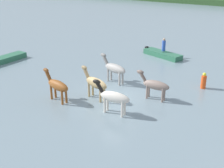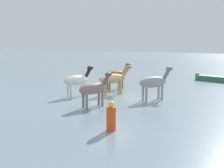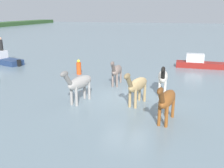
{
  "view_description": "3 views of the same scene",
  "coord_description": "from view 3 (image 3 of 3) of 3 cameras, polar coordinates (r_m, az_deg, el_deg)",
  "views": [
    {
      "loc": [
        9.49,
        -14.56,
        7.93
      ],
      "look_at": [
        -0.25,
        0.4,
        0.7
      ],
      "focal_mm": 47.33,
      "sensor_mm": 36.0,
      "label": 1
    },
    {
      "loc": [
        11.12,
        11.68,
        3.17
      ],
      "look_at": [
        0.84,
        0.83,
        1.01
      ],
      "focal_mm": 42.46,
      "sensor_mm": 36.0,
      "label": 2
    },
    {
      "loc": [
        -12.84,
        -2.7,
        4.65
      ],
      "look_at": [
        -0.67,
        0.61,
        0.98
      ],
      "focal_mm": 40.25,
      "sensor_mm": 36.0,
      "label": 3
    }
  ],
  "objects": [
    {
      "name": "ground_plane",
      "position": [
        13.92,
        3.17,
        -3.31
      ],
      "size": [
        190.05,
        190.05,
        0.0
      ],
      "primitive_type": "plane",
      "color": "gray"
    },
    {
      "name": "horse_pinto_flank",
      "position": [
        14.63,
        11.49,
        1.58
      ],
      "size": [
        2.4,
        0.65,
        1.87
      ],
      "rotation": [
        0.0,
        0.0,
        3.19
      ],
      "color": "silver",
      "rests_on": "ground_plane"
    },
    {
      "name": "horse_lead",
      "position": [
        13.1,
        -7.47,
        0.24
      ],
      "size": [
        2.51,
        1.0,
        1.94
      ],
      "rotation": [
        0.0,
        0.0,
        2.91
      ],
      "color": "#9E9993",
      "rests_on": "ground_plane"
    },
    {
      "name": "horse_dun_straggler",
      "position": [
        12.75,
        5.72,
        -0.25
      ],
      "size": [
        2.45,
        1.05,
        1.9
      ],
      "rotation": [
        0.0,
        0.0,
        2.88
      ],
      "color": "tan",
      "rests_on": "ground_plane"
    },
    {
      "name": "horse_gray_outer",
      "position": [
        10.93,
        12.31,
        -3.48
      ],
      "size": [
        2.43,
        0.91,
        1.87
      ],
      "rotation": [
        0.0,
        0.0,
        2.94
      ],
      "color": "brown",
      "rests_on": "ground_plane"
    },
    {
      "name": "horse_rear_stallion",
      "position": [
        16.19,
        1.03,
        3.08
      ],
      "size": [
        2.25,
        0.54,
        1.76
      ],
      "rotation": [
        0.0,
        0.0,
        3.15
      ],
      "color": "gray",
      "rests_on": "ground_plane"
    },
    {
      "name": "boat_skiff_near",
      "position": [
        25.41,
        -23.67,
        5.04
      ],
      "size": [
        2.59,
        4.71,
        1.33
      ],
      "rotation": [
        0.0,
        0.0,
        1.25
      ],
      "color": "navy",
      "rests_on": "ground_plane"
    },
    {
      "name": "boat_launch_far",
      "position": [
        22.74,
        19.25,
        4.31
      ],
      "size": [
        1.14,
        4.23,
        1.32
      ],
      "rotation": [
        0.0,
        0.0,
        1.57
      ],
      "color": "maroon",
      "rests_on": "ground_plane"
    },
    {
      "name": "person_boatman_standing",
      "position": [
        25.25,
        -23.92,
        8.23
      ],
      "size": [
        0.32,
        0.32,
        1.19
      ],
      "color": "black",
      "rests_on": "boat_skiff_near"
    },
    {
      "name": "buoy_channel_marker",
      "position": [
        19.27,
        -7.55,
        3.69
      ],
      "size": [
        0.36,
        0.36,
        1.14
      ],
      "color": "#E54C19",
      "rests_on": "ground_plane"
    }
  ]
}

